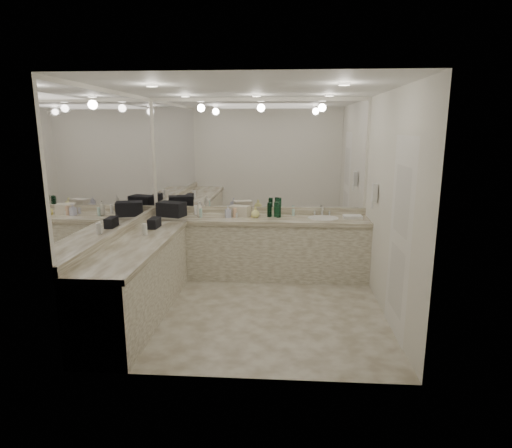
# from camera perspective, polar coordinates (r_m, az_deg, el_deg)

# --- Properties ---
(floor) EXTENTS (3.20, 3.20, 0.00)m
(floor) POSITION_cam_1_polar(r_m,az_deg,el_deg) (5.36, -0.64, -11.21)
(floor) COLOR beige
(floor) RESTS_ON ground
(ceiling) EXTENTS (3.20, 3.20, 0.00)m
(ceiling) POSITION_cam_1_polar(r_m,az_deg,el_deg) (4.92, -0.71, 17.68)
(ceiling) COLOR white
(ceiling) RESTS_ON floor
(wall_back) EXTENTS (3.20, 0.02, 2.60)m
(wall_back) POSITION_cam_1_polar(r_m,az_deg,el_deg) (6.46, 0.39, 4.92)
(wall_back) COLOR silver
(wall_back) RESTS_ON floor
(wall_left) EXTENTS (0.02, 3.00, 2.60)m
(wall_left) POSITION_cam_1_polar(r_m,az_deg,el_deg) (5.35, -18.05, 2.67)
(wall_left) COLOR silver
(wall_left) RESTS_ON floor
(wall_right) EXTENTS (0.02, 3.00, 2.60)m
(wall_right) POSITION_cam_1_polar(r_m,az_deg,el_deg) (5.11, 17.53, 2.26)
(wall_right) COLOR silver
(wall_right) RESTS_ON floor
(vanity_back_base) EXTENTS (3.20, 0.60, 0.84)m
(vanity_back_base) POSITION_cam_1_polar(r_m,az_deg,el_deg) (6.35, 0.21, -3.34)
(vanity_back_base) COLOR beige
(vanity_back_base) RESTS_ON floor
(vanity_back_top) EXTENTS (3.20, 0.64, 0.06)m
(vanity_back_top) POSITION_cam_1_polar(r_m,az_deg,el_deg) (6.23, 0.20, 0.62)
(vanity_back_top) COLOR beige
(vanity_back_top) RESTS_ON vanity_back_base
(vanity_left_base) EXTENTS (0.60, 2.40, 0.84)m
(vanity_left_base) POSITION_cam_1_polar(r_m,az_deg,el_deg) (5.19, -15.50, -7.52)
(vanity_left_base) COLOR beige
(vanity_left_base) RESTS_ON floor
(vanity_left_top) EXTENTS (0.64, 2.42, 0.06)m
(vanity_left_top) POSITION_cam_1_polar(r_m,az_deg,el_deg) (5.05, -15.70, -2.73)
(vanity_left_top) COLOR beige
(vanity_left_top) RESTS_ON vanity_left_base
(backsplash_back) EXTENTS (3.20, 0.04, 0.10)m
(backsplash_back) POSITION_cam_1_polar(r_m,az_deg,el_deg) (6.49, 0.37, 1.84)
(backsplash_back) COLOR beige
(backsplash_back) RESTS_ON vanity_back_top
(backsplash_left) EXTENTS (0.04, 3.00, 0.10)m
(backsplash_left) POSITION_cam_1_polar(r_m,az_deg,el_deg) (5.41, -17.60, -0.98)
(backsplash_left) COLOR beige
(backsplash_left) RESTS_ON vanity_left_top
(mirror_back) EXTENTS (3.12, 0.01, 1.55)m
(mirror_back) POSITION_cam_1_polar(r_m,az_deg,el_deg) (6.40, 0.39, 9.13)
(mirror_back) COLOR white
(mirror_back) RESTS_ON wall_back
(mirror_left) EXTENTS (0.01, 2.92, 1.55)m
(mirror_left) POSITION_cam_1_polar(r_m,az_deg,el_deg) (5.29, -18.28, 7.75)
(mirror_left) COLOR white
(mirror_left) RESTS_ON wall_left
(sink) EXTENTS (0.44, 0.44, 0.03)m
(sink) POSITION_cam_1_polar(r_m,az_deg,el_deg) (6.24, 8.95, 0.73)
(sink) COLOR white
(sink) RESTS_ON vanity_back_top
(faucet) EXTENTS (0.24, 0.16, 0.14)m
(faucet) POSITION_cam_1_polar(r_m,az_deg,el_deg) (6.43, 8.81, 1.77)
(faucet) COLOR silver
(faucet) RESTS_ON vanity_back_top
(wall_phone) EXTENTS (0.06, 0.10, 0.24)m
(wall_phone) POSITION_cam_1_polar(r_m,az_deg,el_deg) (5.76, 15.54, 4.02)
(wall_phone) COLOR white
(wall_phone) RESTS_ON wall_right
(door) EXTENTS (0.02, 0.82, 2.10)m
(door) POSITION_cam_1_polar(r_m,az_deg,el_deg) (4.68, 18.58, -1.85)
(door) COLOR white
(door) RESTS_ON wall_right
(black_toiletry_bag) EXTENTS (0.43, 0.34, 0.22)m
(black_toiletry_bag) POSITION_cam_1_polar(r_m,az_deg,el_deg) (6.41, -11.21, 1.99)
(black_toiletry_bag) COLOR black
(black_toiletry_bag) RESTS_ON vanity_back_top
(black_bag_spill) EXTENTS (0.12, 0.25, 0.13)m
(black_bag_spill) POSITION_cam_1_polar(r_m,az_deg,el_deg) (5.72, -13.40, 0.17)
(black_bag_spill) COLOR black
(black_bag_spill) RESTS_ON vanity_left_top
(cream_cosmetic_case) EXTENTS (0.31, 0.24, 0.16)m
(cream_cosmetic_case) POSITION_cam_1_polar(r_m,az_deg,el_deg) (6.30, -2.14, 1.77)
(cream_cosmetic_case) COLOR beige
(cream_cosmetic_case) RESTS_ON vanity_back_top
(hand_towel) EXTENTS (0.27, 0.18, 0.04)m
(hand_towel) POSITION_cam_1_polar(r_m,az_deg,el_deg) (6.32, 12.75, 0.96)
(hand_towel) COLOR white
(hand_towel) RESTS_ON vanity_back_top
(lotion_left) EXTENTS (0.06, 0.06, 0.14)m
(lotion_left) POSITION_cam_1_polar(r_m,az_deg,el_deg) (5.36, -14.61, -0.70)
(lotion_left) COLOR white
(lotion_left) RESTS_ON vanity_left_top
(soap_bottle_a) EXTENTS (0.11, 0.11, 0.22)m
(soap_bottle_a) POSITION_cam_1_polar(r_m,az_deg,el_deg) (6.32, -7.54, 2.00)
(soap_bottle_a) COLOR silver
(soap_bottle_a) RESTS_ON vanity_back_top
(soap_bottle_b) EXTENTS (0.10, 0.10, 0.17)m
(soap_bottle_b) POSITION_cam_1_polar(r_m,az_deg,el_deg) (6.21, -3.77, 1.65)
(soap_bottle_b) COLOR #B6B8CF
(soap_bottle_b) RESTS_ON vanity_back_top
(soap_bottle_c) EXTENTS (0.16, 0.16, 0.16)m
(soap_bottle_c) POSITION_cam_1_polar(r_m,az_deg,el_deg) (6.19, -0.08, 1.58)
(soap_bottle_c) COLOR #ECE987
(soap_bottle_c) RESTS_ON vanity_back_top
(green_bottle_0) EXTENTS (0.07, 0.07, 0.22)m
(green_bottle_0) POSITION_cam_1_polar(r_m,az_deg,el_deg) (6.27, 2.72, 1.97)
(green_bottle_0) COLOR #185635
(green_bottle_0) RESTS_ON vanity_back_top
(green_bottle_1) EXTENTS (0.06, 0.06, 0.21)m
(green_bottle_1) POSITION_cam_1_polar(r_m,az_deg,el_deg) (6.27, 1.83, 1.95)
(green_bottle_1) COLOR #185635
(green_bottle_1) RESTS_ON vanity_back_top
(green_bottle_2) EXTENTS (0.07, 0.07, 0.20)m
(green_bottle_2) POSITION_cam_1_polar(r_m,az_deg,el_deg) (6.21, 3.04, 1.78)
(green_bottle_2) COLOR #185635
(green_bottle_2) RESTS_ON vanity_back_top
(green_bottle_3) EXTENTS (0.07, 0.07, 0.19)m
(green_bottle_3) POSITION_cam_1_polar(r_m,az_deg,el_deg) (6.26, 1.80, 1.84)
(green_bottle_3) COLOR #185635
(green_bottle_3) RESTS_ON vanity_back_top
(amenity_bottle_0) EXTENTS (0.04, 0.04, 0.10)m
(amenity_bottle_0) POSITION_cam_1_polar(r_m,az_deg,el_deg) (6.35, 5.01, 1.56)
(amenity_bottle_0) COLOR silver
(amenity_bottle_0) RESTS_ON vanity_back_top
(amenity_bottle_1) EXTENTS (0.04, 0.04, 0.07)m
(amenity_bottle_1) POSITION_cam_1_polar(r_m,az_deg,el_deg) (6.21, -2.64, 1.18)
(amenity_bottle_1) COLOR white
(amenity_bottle_1) RESTS_ON vanity_back_top
(amenity_bottle_2) EXTENTS (0.04, 0.04, 0.07)m
(amenity_bottle_2) POSITION_cam_1_polar(r_m,az_deg,el_deg) (6.22, -0.44, 1.22)
(amenity_bottle_2) COLOR #F2D84C
(amenity_bottle_2) RESTS_ON vanity_back_top
(amenity_bottle_3) EXTENTS (0.05, 0.05, 0.14)m
(amenity_bottle_3) POSITION_cam_1_polar(r_m,az_deg,el_deg) (6.48, -8.04, 1.88)
(amenity_bottle_3) COLOR white
(amenity_bottle_3) RESTS_ON vanity_back_top
(amenity_bottle_4) EXTENTS (0.04, 0.04, 0.09)m
(amenity_bottle_4) POSITION_cam_1_polar(r_m,az_deg,el_deg) (6.35, -3.87, 1.54)
(amenity_bottle_4) COLOR silver
(amenity_bottle_4) RESTS_ON vanity_back_top
(amenity_bottle_5) EXTENTS (0.05, 0.05, 0.14)m
(amenity_bottle_5) POSITION_cam_1_polar(r_m,az_deg,el_deg) (6.21, -2.87, 1.53)
(amenity_bottle_5) COLOR #E0B28C
(amenity_bottle_5) RESTS_ON vanity_back_top
(amenity_bottle_6) EXTENTS (0.04, 0.04, 0.09)m
(amenity_bottle_6) POSITION_cam_1_polar(r_m,az_deg,el_deg) (6.33, -3.37, 1.48)
(amenity_bottle_6) COLOR white
(amenity_bottle_6) RESTS_ON vanity_back_top
(amenity_bottle_7) EXTENTS (0.04, 0.04, 0.13)m
(amenity_bottle_7) POSITION_cam_1_polar(r_m,az_deg,el_deg) (6.27, -7.38, 1.47)
(amenity_bottle_7) COLOR silver
(amenity_bottle_7) RESTS_ON vanity_back_top
(amenity_bottle_8) EXTENTS (0.06, 0.06, 0.13)m
(amenity_bottle_8) POSITION_cam_1_polar(r_m,az_deg,el_deg) (6.31, -2.48, 1.63)
(amenity_bottle_8) COLOR #9966B2
(amenity_bottle_8) RESTS_ON vanity_back_top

